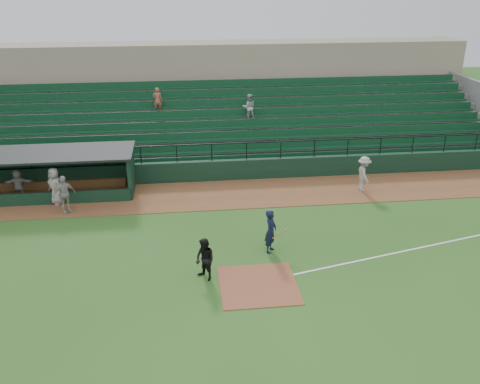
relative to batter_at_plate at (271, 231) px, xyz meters
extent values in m
plane|color=#2A561C|center=(-0.92, -1.58, -0.98)|extent=(90.00, 90.00, 0.00)
cube|color=brown|center=(-0.92, 6.42, -0.96)|extent=(40.00, 4.00, 0.03)
cube|color=brown|center=(-0.92, -2.58, -0.96)|extent=(3.00, 3.00, 0.03)
cube|color=white|center=(7.08, -0.38, -0.97)|extent=(17.49, 4.44, 0.01)
cube|color=black|center=(-0.92, 8.62, -0.38)|extent=(36.00, 0.35, 1.20)
cylinder|color=black|center=(-0.92, 8.62, 1.22)|extent=(36.00, 0.06, 0.06)
cube|color=slate|center=(-0.92, 13.52, 0.82)|extent=(36.00, 9.00, 3.60)
cube|color=#103D21|center=(-0.92, 13.02, 1.27)|extent=(34.56, 8.00, 4.05)
cube|color=slate|center=(17.08, 13.57, 1.12)|extent=(0.35, 9.50, 4.20)
cube|color=gray|center=(-0.92, 20.02, 2.22)|extent=(38.00, 3.00, 6.40)
cube|color=slate|center=(-0.92, 18.02, 2.72)|extent=(36.00, 2.00, 0.20)
imported|color=#ACACAC|center=(0.84, 13.32, 2.13)|extent=(0.84, 0.65, 1.72)
imported|color=#A6533C|center=(-5.03, 14.32, 2.53)|extent=(0.59, 0.39, 1.62)
cube|color=black|center=(-10.67, 8.82, 0.17)|extent=(8.50, 0.20, 2.30)
cube|color=black|center=(-6.42, 7.52, 0.17)|extent=(0.20, 2.60, 2.30)
cube|color=black|center=(-10.67, 7.52, 1.38)|extent=(8.90, 3.20, 0.12)
cube|color=olive|center=(-10.67, 8.42, -0.73)|extent=(7.65, 0.40, 0.50)
cube|color=black|center=(-10.67, 6.17, -0.63)|extent=(8.50, 0.12, 0.70)
imported|color=black|center=(0.00, 0.00, 0.00)|extent=(0.74, 0.85, 1.96)
cylinder|color=olive|center=(0.40, -0.20, -0.03)|extent=(0.79, 0.34, 0.35)
imported|color=black|center=(-2.93, -1.88, -0.10)|extent=(1.05, 1.08, 1.75)
imported|color=#A19B96|center=(6.23, 6.06, 0.03)|extent=(0.74, 1.27, 1.96)
imported|color=#A09C96|center=(-9.54, 5.08, 0.03)|extent=(1.22, 1.03, 1.95)
imported|color=#9C9691|center=(-10.21, 6.23, 0.04)|extent=(1.12, 1.13, 1.98)
imported|color=gray|center=(-12.33, 7.24, -0.14)|extent=(1.52, 0.52, 1.62)
camera|label=1|loc=(-3.65, -19.49, 10.27)|focal=38.87mm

